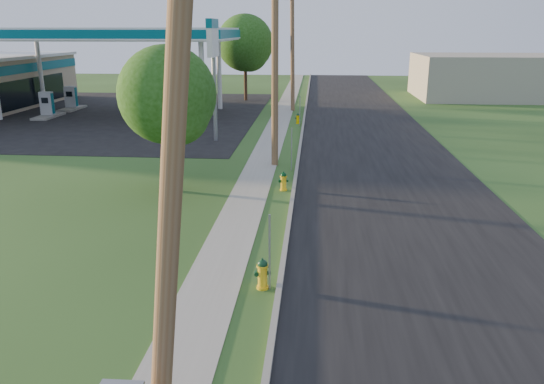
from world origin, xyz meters
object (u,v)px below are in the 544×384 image
at_px(fuel_pump_se, 180,102).
at_px(tree_verge, 169,99).
at_px(utility_pole_mid, 275,60).
at_px(fuel_pump_nw, 47,108).
at_px(hydrant_near, 263,274).
at_px(car_silver, 172,108).
at_px(fuel_pump_sw, 71,101).
at_px(tree_lot, 246,45).
at_px(price_pylon, 213,45).
at_px(hydrant_far, 298,118).
at_px(utility_pole_far, 292,49).
at_px(fuel_pump_ne, 167,109).
at_px(hydrant_mid, 284,181).
at_px(utility_pole_near, 173,145).

height_order(fuel_pump_se, tree_verge, tree_verge).
relative_size(utility_pole_mid, tree_verge, 1.70).
bearing_deg(fuel_pump_nw, utility_pole_mid, -35.99).
height_order(utility_pole_mid, tree_verge, utility_pole_mid).
xyz_separation_m(tree_verge, hydrant_near, (4.39, -8.07, -3.31)).
bearing_deg(car_silver, fuel_pump_sw, 46.33).
bearing_deg(tree_lot, fuel_pump_nw, -140.62).
relative_size(price_pylon, hydrant_far, 9.23).
distance_m(utility_pole_mid, utility_pole_far, 18.00).
height_order(hydrant_far, car_silver, car_silver).
distance_m(utility_pole_mid, hydrant_far, 12.72).
height_order(fuel_pump_ne, car_silver, fuel_pump_ne).
relative_size(hydrant_near, car_silver, 0.20).
bearing_deg(hydrant_near, fuel_pump_ne, 110.37).
bearing_deg(hydrant_mid, fuel_pump_nw, 137.21).
bearing_deg(utility_pole_far, car_silver, -154.30).
xyz_separation_m(fuel_pump_nw, fuel_pump_ne, (9.00, 0.00, 0.00)).
height_order(utility_pole_mid, price_pylon, utility_pole_mid).
xyz_separation_m(fuel_pump_se, tree_lot, (4.47, 7.06, 4.21)).
bearing_deg(utility_pole_near, hydrant_far, 88.65).
xyz_separation_m(utility_pole_mid, fuel_pump_se, (-8.90, 17.00, -4.23)).
height_order(fuel_pump_sw, fuel_pump_se, same).
relative_size(tree_verge, car_silver, 1.37).
height_order(utility_pole_near, fuel_pump_nw, utility_pole_near).
height_order(utility_pole_near, hydrant_far, utility_pole_near).
distance_m(price_pylon, hydrant_near, 19.50).
bearing_deg(utility_pole_near, fuel_pump_nw, 120.00).
distance_m(fuel_pump_ne, car_silver, 0.84).
xyz_separation_m(fuel_pump_ne, tree_verge, (5.18, -17.70, 2.99)).
bearing_deg(fuel_pump_se, car_silver, -86.24).
bearing_deg(fuel_pump_nw, fuel_pump_sw, 90.00).
xyz_separation_m(price_pylon, tree_verge, (0.18, -10.20, -1.72)).
height_order(price_pylon, tree_lot, tree_lot).
height_order(utility_pole_mid, fuel_pump_ne, utility_pole_mid).
distance_m(fuel_pump_se, hydrant_far, 10.90).
relative_size(utility_pole_near, hydrant_mid, 11.92).
relative_size(utility_pole_mid, utility_pole_far, 1.03).
relative_size(fuel_pump_ne, fuel_pump_sw, 1.00).
bearing_deg(tree_verge, car_silver, 105.04).
relative_size(utility_pole_near, utility_pole_far, 1.00).
bearing_deg(fuel_pump_sw, hydrant_far, -15.49).
height_order(tree_verge, hydrant_near, tree_verge).
height_order(fuel_pump_nw, hydrant_mid, fuel_pump_nw).
distance_m(fuel_pump_nw, hydrant_mid, 25.32).
distance_m(fuel_pump_nw, car_silver, 9.25).
bearing_deg(fuel_pump_se, fuel_pump_nw, -156.04).
distance_m(fuel_pump_ne, hydrant_far, 9.68).
height_order(utility_pole_near, fuel_pump_se, utility_pole_near).
distance_m(fuel_pump_ne, fuel_pump_se, 4.00).
distance_m(fuel_pump_sw, fuel_pump_se, 9.00).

